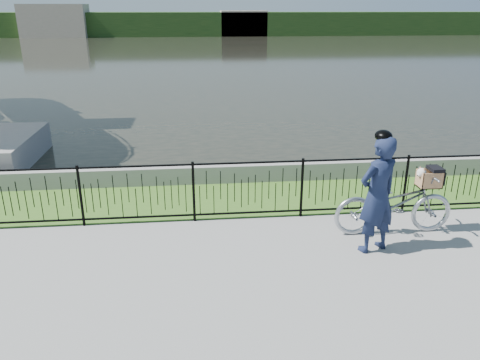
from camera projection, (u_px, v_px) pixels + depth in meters
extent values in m
plane|color=gray|center=(260.00, 262.00, 7.28)|extent=(120.00, 120.00, 0.00)
cube|color=#3C651F|center=(243.00, 198.00, 9.71)|extent=(60.00, 2.00, 0.01)
plane|color=black|center=(203.00, 55.00, 38.05)|extent=(120.00, 120.00, 0.00)
cube|color=gray|center=(238.00, 173.00, 10.57)|extent=(60.00, 0.30, 0.40)
cube|color=#233F18|center=(198.00, 24.00, 62.70)|extent=(120.00, 6.00, 3.00)
cube|color=#A39583|center=(55.00, 21.00, 58.98)|extent=(8.00, 4.00, 4.00)
cube|color=#A39583|center=(243.00, 23.00, 61.83)|extent=(6.00, 3.00, 3.20)
imported|color=#A4A9B0|center=(394.00, 204.00, 8.05)|extent=(2.08, 0.72, 1.09)
cube|color=black|center=(428.00, 186.00, 8.00)|extent=(0.38, 0.18, 0.02)
cube|color=#A1724A|center=(428.00, 186.00, 8.00)|extent=(0.38, 0.28, 0.01)
cube|color=#A1724A|center=(426.00, 176.00, 8.08)|extent=(0.38, 0.01, 0.29)
cube|color=#A1724A|center=(433.00, 181.00, 7.83)|extent=(0.38, 0.01, 0.29)
cube|color=#A1724A|center=(440.00, 178.00, 7.97)|extent=(0.01, 0.28, 0.29)
cube|color=#A1724A|center=(419.00, 179.00, 7.94)|extent=(0.01, 0.28, 0.29)
cube|color=black|center=(436.00, 169.00, 7.90)|extent=(0.21, 0.29, 0.06)
cube|color=black|center=(441.00, 177.00, 7.96)|extent=(0.02, 0.29, 0.23)
ellipsoid|color=silver|center=(428.00, 179.00, 7.95)|extent=(0.31, 0.22, 0.20)
sphere|color=silver|center=(421.00, 172.00, 7.87)|extent=(0.15, 0.15, 0.15)
sphere|color=silver|center=(419.00, 175.00, 7.86)|extent=(0.07, 0.07, 0.07)
sphere|color=black|center=(418.00, 175.00, 7.85)|extent=(0.02, 0.02, 0.02)
cone|color=#915A3C|center=(420.00, 168.00, 7.91)|extent=(0.06, 0.08, 0.08)
cone|color=#915A3C|center=(424.00, 170.00, 7.82)|extent=(0.06, 0.08, 0.08)
imported|color=#131B36|center=(377.00, 195.00, 7.33)|extent=(0.82, 0.69, 1.93)
ellipsoid|color=black|center=(384.00, 137.00, 7.00)|extent=(0.26, 0.29, 0.18)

